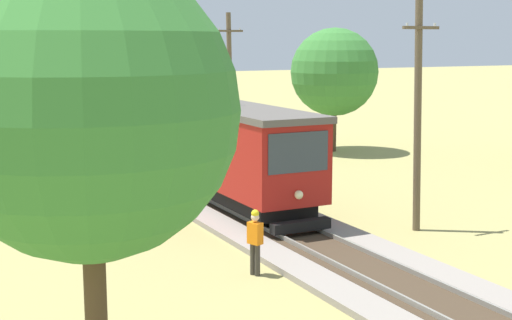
{
  "coord_description": "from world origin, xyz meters",
  "views": [
    {
      "loc": [
        -10.91,
        -2.29,
        6.16
      ],
      "look_at": [
        0.33,
        20.13,
        1.98
      ],
      "focal_mm": 50.48,
      "sensor_mm": 36.0,
      "label": 1
    }
  ],
  "objects_px": {
    "red_tram": "(242,153)",
    "tree_horizon": "(334,72)",
    "utility_pole_distant": "(87,63)",
    "tree_left_far": "(88,111)",
    "freight_car": "(71,107)",
    "utility_pole_far": "(138,77)",
    "utility_pole_near_tram": "(418,114)",
    "utility_pole_mid": "(230,87)",
    "track_worker": "(255,239)"
  },
  "relations": [
    {
      "from": "utility_pole_near_tram",
      "to": "tree_horizon",
      "type": "xyz_separation_m",
      "value": [
        6.77,
        15.46,
        0.6
      ]
    },
    {
      "from": "track_worker",
      "to": "utility_pole_distant",
      "type": "bearing_deg",
      "value": -119.49
    },
    {
      "from": "red_tram",
      "to": "tree_horizon",
      "type": "relative_size",
      "value": 1.25
    },
    {
      "from": "tree_horizon",
      "to": "tree_left_far",
      "type": "bearing_deg",
      "value": -129.0
    },
    {
      "from": "freight_car",
      "to": "utility_pole_mid",
      "type": "height_order",
      "value": "utility_pole_mid"
    },
    {
      "from": "red_tram",
      "to": "utility_pole_near_tram",
      "type": "relative_size",
      "value": 1.15
    },
    {
      "from": "utility_pole_mid",
      "to": "utility_pole_distant",
      "type": "distance_m",
      "value": 29.55
    },
    {
      "from": "tree_horizon",
      "to": "utility_pole_far",
      "type": "bearing_deg",
      "value": 115.56
    },
    {
      "from": "utility_pole_mid",
      "to": "tree_left_far",
      "type": "relative_size",
      "value": 1.03
    },
    {
      "from": "track_worker",
      "to": "utility_pole_mid",
      "type": "bearing_deg",
      "value": -133.6
    },
    {
      "from": "utility_pole_distant",
      "to": "tree_left_far",
      "type": "height_order",
      "value": "utility_pole_distant"
    },
    {
      "from": "utility_pole_distant",
      "to": "tree_horizon",
      "type": "bearing_deg",
      "value": -76.68
    },
    {
      "from": "tree_horizon",
      "to": "red_tram",
      "type": "bearing_deg",
      "value": -134.92
    },
    {
      "from": "tree_left_far",
      "to": "red_tram",
      "type": "bearing_deg",
      "value": 56.8
    },
    {
      "from": "utility_pole_mid",
      "to": "tree_left_far",
      "type": "height_order",
      "value": "utility_pole_mid"
    },
    {
      "from": "utility_pole_near_tram",
      "to": "utility_pole_distant",
      "type": "height_order",
      "value": "utility_pole_distant"
    },
    {
      "from": "utility_pole_distant",
      "to": "red_tram",
      "type": "bearing_deg",
      "value": -95.89
    },
    {
      "from": "utility_pole_far",
      "to": "tree_horizon",
      "type": "relative_size",
      "value": 1.03
    },
    {
      "from": "utility_pole_far",
      "to": "track_worker",
      "type": "xyz_separation_m",
      "value": [
        -6.78,
        -31.48,
        -2.66
      ]
    },
    {
      "from": "track_worker",
      "to": "freight_car",
      "type": "bearing_deg",
      "value": -115.6
    },
    {
      "from": "freight_car",
      "to": "track_worker",
      "type": "height_order",
      "value": "freight_car"
    },
    {
      "from": "utility_pole_far",
      "to": "tree_left_far",
      "type": "xyz_separation_m",
      "value": [
        -12.66,
        -38.15,
        1.57
      ]
    },
    {
      "from": "utility_pole_near_tram",
      "to": "tree_horizon",
      "type": "bearing_deg",
      "value": 66.35
    },
    {
      "from": "utility_pole_near_tram",
      "to": "utility_pole_distant",
      "type": "bearing_deg",
      "value": 90.0
    },
    {
      "from": "red_tram",
      "to": "tree_horizon",
      "type": "distance_m",
      "value": 15.51
    },
    {
      "from": "red_tram",
      "to": "utility_pole_far",
      "type": "relative_size",
      "value": 1.21
    },
    {
      "from": "freight_car",
      "to": "utility_pole_near_tram",
      "type": "bearing_deg",
      "value": -82.86
    },
    {
      "from": "utility_pole_mid",
      "to": "utility_pole_distant",
      "type": "relative_size",
      "value": 0.92
    },
    {
      "from": "utility_pole_distant",
      "to": "tree_left_far",
      "type": "relative_size",
      "value": 1.12
    },
    {
      "from": "tree_horizon",
      "to": "utility_pole_distant",
      "type": "bearing_deg",
      "value": 103.32
    },
    {
      "from": "utility_pole_distant",
      "to": "track_worker",
      "type": "xyz_separation_m",
      "value": [
        -6.78,
        -45.91,
        -3.2
      ]
    },
    {
      "from": "utility_pole_far",
      "to": "utility_pole_mid",
      "type": "bearing_deg",
      "value": -90.0
    },
    {
      "from": "utility_pole_far",
      "to": "freight_car",
      "type": "bearing_deg",
      "value": 144.45
    },
    {
      "from": "red_tram",
      "to": "freight_car",
      "type": "relative_size",
      "value": 1.64
    },
    {
      "from": "freight_car",
      "to": "utility_pole_mid",
      "type": "bearing_deg",
      "value": -77.27
    },
    {
      "from": "freight_car",
      "to": "tree_horizon",
      "type": "height_order",
      "value": "tree_horizon"
    },
    {
      "from": "freight_car",
      "to": "utility_pole_far",
      "type": "xyz_separation_m",
      "value": [
        4.07,
        -2.91,
        2.08
      ]
    },
    {
      "from": "utility_pole_mid",
      "to": "utility_pole_far",
      "type": "xyz_separation_m",
      "value": [
        0.0,
        15.11,
        -0.21
      ]
    },
    {
      "from": "freight_car",
      "to": "tree_horizon",
      "type": "xyz_separation_m",
      "value": [
        10.84,
        -17.07,
        2.87
      ]
    },
    {
      "from": "utility_pole_far",
      "to": "utility_pole_distant",
      "type": "bearing_deg",
      "value": 90.0
    },
    {
      "from": "freight_car",
      "to": "utility_pole_mid",
      "type": "distance_m",
      "value": 18.61
    },
    {
      "from": "tree_horizon",
      "to": "utility_pole_near_tram",
      "type": "bearing_deg",
      "value": -113.65
    },
    {
      "from": "utility_pole_mid",
      "to": "utility_pole_near_tram",
      "type": "bearing_deg",
      "value": -90.0
    },
    {
      "from": "freight_car",
      "to": "utility_pole_mid",
      "type": "xyz_separation_m",
      "value": [
        4.07,
        -18.02,
        2.3
      ]
    },
    {
      "from": "freight_car",
      "to": "tree_left_far",
      "type": "xyz_separation_m",
      "value": [
        -8.58,
        -41.06,
        3.65
      ]
    },
    {
      "from": "utility_pole_mid",
      "to": "tree_horizon",
      "type": "distance_m",
      "value": 6.86
    },
    {
      "from": "freight_car",
      "to": "utility_pole_distant",
      "type": "bearing_deg",
      "value": 70.55
    },
    {
      "from": "utility_pole_distant",
      "to": "tree_horizon",
      "type": "height_order",
      "value": "utility_pole_distant"
    },
    {
      "from": "utility_pole_far",
      "to": "tree_horizon",
      "type": "xyz_separation_m",
      "value": [
        6.77,
        -14.16,
        0.78
      ]
    },
    {
      "from": "freight_car",
      "to": "tree_left_far",
      "type": "distance_m",
      "value": 42.11
    }
  ]
}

